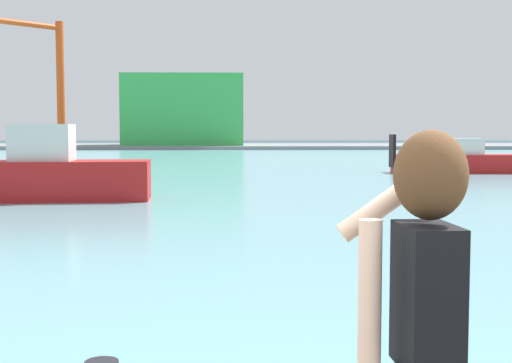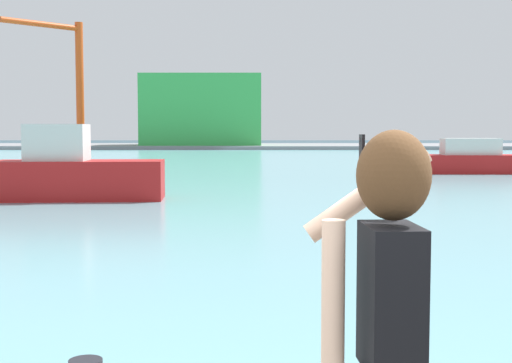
{
  "view_description": "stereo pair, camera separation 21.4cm",
  "coord_description": "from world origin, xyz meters",
  "px_view_note": "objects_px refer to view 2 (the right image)",
  "views": [
    {
      "loc": [
        -0.38,
        -2.67,
        2.43
      ],
      "look_at": [
        -0.14,
        6.01,
        1.79
      ],
      "focal_mm": 49.44,
      "sensor_mm": 36.0,
      "label": 1
    },
    {
      "loc": [
        -0.17,
        -2.68,
        2.43
      ],
      "look_at": [
        -0.14,
        6.01,
        1.79
      ],
      "focal_mm": 49.44,
      "sensor_mm": 36.0,
      "label": 2
    }
  ],
  "objects_px": {
    "boat_moored_2": "(484,161)",
    "port_crane": "(68,70)",
    "boat_moored": "(73,173)",
    "warehouse_left": "(200,110)",
    "person_photographer": "(385,307)"
  },
  "relations": [
    {
      "from": "boat_moored_2",
      "to": "port_crane",
      "type": "distance_m",
      "value": 63.04
    },
    {
      "from": "port_crane",
      "to": "boat_moored",
      "type": "bearing_deg",
      "value": -75.29
    },
    {
      "from": "boat_moored",
      "to": "warehouse_left",
      "type": "distance_m",
      "value": 68.11
    },
    {
      "from": "boat_moored_2",
      "to": "port_crane",
      "type": "bearing_deg",
      "value": 127.37
    },
    {
      "from": "boat_moored",
      "to": "person_photographer",
      "type": "bearing_deg",
      "value": -76.17
    },
    {
      "from": "boat_moored",
      "to": "port_crane",
      "type": "bearing_deg",
      "value": 101.16
    },
    {
      "from": "warehouse_left",
      "to": "port_crane",
      "type": "xyz_separation_m",
      "value": [
        -16.47,
        -2.5,
        5.05
      ]
    },
    {
      "from": "port_crane",
      "to": "person_photographer",
      "type": "bearing_deg",
      "value": -74.62
    },
    {
      "from": "person_photographer",
      "to": "port_crane",
      "type": "bearing_deg",
      "value": 12.65
    },
    {
      "from": "boat_moored_2",
      "to": "warehouse_left",
      "type": "xyz_separation_m",
      "value": [
        -19.75,
        53.26,
        4.23
      ]
    },
    {
      "from": "warehouse_left",
      "to": "boat_moored",
      "type": "bearing_deg",
      "value": -89.39
    },
    {
      "from": "person_photographer",
      "to": "boat_moored_2",
      "type": "height_order",
      "value": "person_photographer"
    },
    {
      "from": "boat_moored",
      "to": "warehouse_left",
      "type": "relative_size",
      "value": 0.39
    },
    {
      "from": "boat_moored_2",
      "to": "warehouse_left",
      "type": "height_order",
      "value": "warehouse_left"
    },
    {
      "from": "boat_moored_2",
      "to": "person_photographer",
      "type": "bearing_deg",
      "value": -106.81
    }
  ]
}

